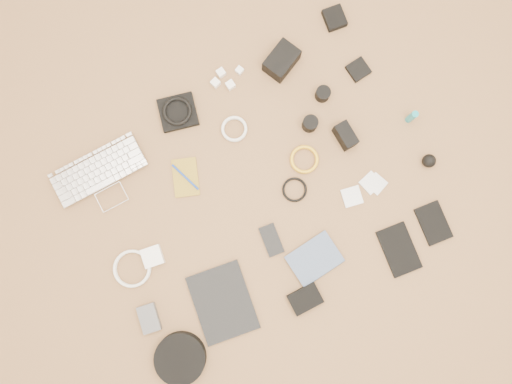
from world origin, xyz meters
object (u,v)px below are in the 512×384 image
laptop (105,182)px  phone (271,240)px  dslr_camera (282,61)px  tablet (223,303)px  paperback (325,274)px  headphone_case (180,358)px

laptop → phone: 0.70m
laptop → dslr_camera: size_ratio=2.72×
dslr_camera → tablet: 0.99m
laptop → paperback: (0.58, -0.74, -0.01)m
dslr_camera → phone: (-0.39, -0.60, -0.03)m
laptop → headphone_case: (-0.06, -0.74, 0.01)m
laptop → paperback: laptop is taller
tablet → paperback: size_ratio=1.45×
phone → paperback: 0.25m
dslr_camera → laptop: bearing=162.2°
tablet → headphone_case: size_ratio=1.42×
paperback → laptop: bearing=34.2°
laptop → headphone_case: size_ratio=1.90×
laptop → tablet: 0.67m
headphone_case → paperback: headphone_case is taller
dslr_camera → tablet: size_ratio=0.49×
dslr_camera → paperback: bearing=-131.5°
phone → paperback: (0.12, -0.22, 0.00)m
laptop → dslr_camera: (0.85, 0.08, 0.02)m
laptop → dslr_camera: dslr_camera is taller
dslr_camera → phone: dslr_camera is taller
dslr_camera → phone: size_ratio=1.11×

